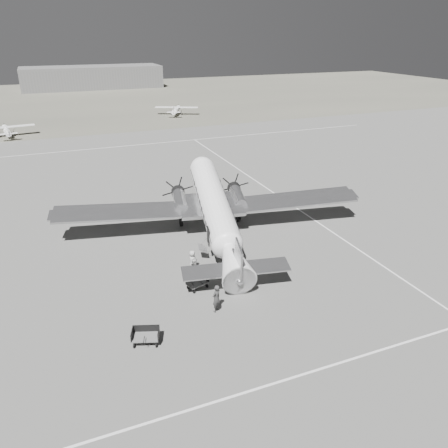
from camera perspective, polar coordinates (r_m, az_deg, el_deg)
The scene contains 14 objects.
ground at distance 35.16m, azimuth -1.79°, elevation -4.49°, with size 260.00×260.00×0.00m, color slate.
taxi_line_near at distance 24.87m, azimuth 10.16°, elevation -18.80°, with size 60.00×0.15×0.01m, color silver.
taxi_line_right at distance 40.42m, azimuth 14.37°, elevation -1.31°, with size 0.15×80.00×0.01m, color silver.
taxi_line_horizon at distance 71.84m, azimuth -13.13°, elevation 9.87°, with size 90.00×0.15×0.01m, color silver.
grass_infield at distance 125.63m, azimuth -17.62°, elevation 15.23°, with size 260.00×90.00×0.01m, color #656355.
hangar_main at distance 150.47m, azimuth -16.81°, elevation 17.88°, with size 42.00×14.00×6.60m.
dc3_airliner at distance 37.35m, azimuth -1.15°, elevation 1.79°, with size 27.89×19.35×5.31m, color #B5B5B8, non-canonical shape.
light_plane_left at distance 84.79m, azimuth -26.53°, elevation 10.78°, with size 9.38×7.61×1.95m, color white, non-canonical shape.
light_plane_right at distance 97.53m, azimuth -6.24°, elevation 14.51°, with size 9.34×7.58×1.94m, color white, non-canonical shape.
baggage_cart_near at distance 31.12m, azimuth -3.50°, elevation -7.70°, with size 1.52×1.07×0.86m, color #5D5D5D, non-canonical shape.
baggage_cart_far at distance 26.57m, azimuth -10.21°, elevation -14.27°, with size 1.67×1.18×0.94m, color #5D5D5D, non-canonical shape.
ground_crew at distance 28.47m, azimuth -1.01°, elevation -9.70°, with size 0.70×0.46×1.93m, color #323232.
ramp_agent at distance 31.96m, azimuth -3.82°, elevation -5.91°, with size 0.83×0.65×1.71m, color #B3B2B0.
passenger at distance 33.17m, azimuth -4.14°, elevation -4.79°, with size 0.81×0.53×1.65m, color #AFAFAD.
Camera 1 is at (-10.57, -29.06, 16.74)m, focal length 35.00 mm.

